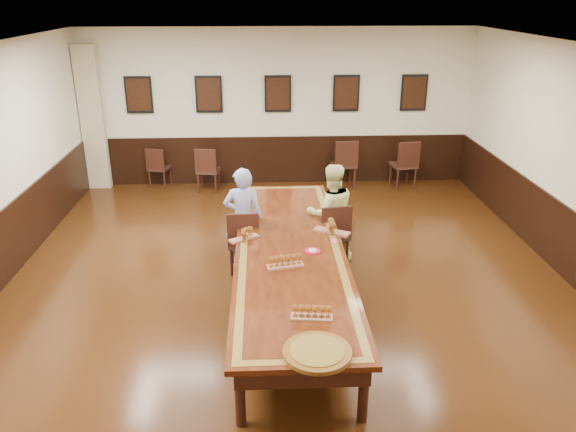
{
  "coord_description": "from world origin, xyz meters",
  "views": [
    {
      "loc": [
        -0.33,
        -6.56,
        3.84
      ],
      "look_at": [
        0.0,
        0.5,
        1.0
      ],
      "focal_mm": 35.0,
      "sensor_mm": 36.0,
      "label": 1
    }
  ],
  "objects_px": {
    "spare_chair_d": "(404,163)",
    "person_man": "(243,219)",
    "chair_man": "(244,240)",
    "spare_chair_b": "(208,169)",
    "spare_chair_a": "(159,167)",
    "spare_chair_c": "(344,163)",
    "person_woman": "(331,213)",
    "conference_table": "(290,258)",
    "carved_platter": "(317,352)",
    "chair_woman": "(332,232)"
  },
  "relations": [
    {
      "from": "spare_chair_a",
      "to": "person_man",
      "type": "height_order",
      "value": "person_man"
    },
    {
      "from": "person_man",
      "to": "conference_table",
      "type": "bearing_deg",
      "value": 121.09
    },
    {
      "from": "chair_man",
      "to": "spare_chair_a",
      "type": "xyz_separation_m",
      "value": [
        -1.87,
        3.93,
        -0.06
      ]
    },
    {
      "from": "spare_chair_c",
      "to": "person_woman",
      "type": "distance_m",
      "value": 3.51
    },
    {
      "from": "person_woman",
      "to": "chair_man",
      "type": "bearing_deg",
      "value": 3.61
    },
    {
      "from": "spare_chair_a",
      "to": "spare_chair_b",
      "type": "relative_size",
      "value": 0.92
    },
    {
      "from": "chair_man",
      "to": "spare_chair_b",
      "type": "relative_size",
      "value": 1.04
    },
    {
      "from": "chair_man",
      "to": "spare_chair_d",
      "type": "xyz_separation_m",
      "value": [
        3.23,
        3.65,
        0.02
      ]
    },
    {
      "from": "spare_chair_a",
      "to": "person_man",
      "type": "relative_size",
      "value": 0.55
    },
    {
      "from": "spare_chair_b",
      "to": "carved_platter",
      "type": "xyz_separation_m",
      "value": [
        1.59,
        -6.78,
        0.31
      ]
    },
    {
      "from": "spare_chair_a",
      "to": "carved_platter",
      "type": "distance_m",
      "value": 7.6
    },
    {
      "from": "spare_chair_a",
      "to": "carved_platter",
      "type": "relative_size",
      "value": 1.24
    },
    {
      "from": "chair_woman",
      "to": "spare_chair_c",
      "type": "height_order",
      "value": "spare_chair_c"
    },
    {
      "from": "spare_chair_a",
      "to": "person_man",
      "type": "distance_m",
      "value": 4.27
    },
    {
      "from": "chair_man",
      "to": "spare_chair_b",
      "type": "xyz_separation_m",
      "value": [
        -0.82,
        3.6,
        -0.02
      ]
    },
    {
      "from": "conference_table",
      "to": "spare_chair_d",
      "type": "bearing_deg",
      "value": 60.23
    },
    {
      "from": "chair_man",
      "to": "carved_platter",
      "type": "bearing_deg",
      "value": 102.51
    },
    {
      "from": "conference_table",
      "to": "spare_chair_a",
      "type": "bearing_deg",
      "value": 117.34
    },
    {
      "from": "carved_platter",
      "to": "conference_table",
      "type": "bearing_deg",
      "value": 93.42
    },
    {
      "from": "conference_table",
      "to": "carved_platter",
      "type": "xyz_separation_m",
      "value": [
        0.14,
        -2.29,
        0.16
      ]
    },
    {
      "from": "spare_chair_d",
      "to": "carved_platter",
      "type": "xyz_separation_m",
      "value": [
        -2.46,
        -6.84,
        0.27
      ]
    },
    {
      "from": "spare_chair_c",
      "to": "spare_chair_d",
      "type": "height_order",
      "value": "spare_chair_c"
    },
    {
      "from": "chair_man",
      "to": "spare_chair_a",
      "type": "bearing_deg",
      "value": -65.49
    },
    {
      "from": "carved_platter",
      "to": "chair_woman",
      "type": "bearing_deg",
      "value": 80.67
    },
    {
      "from": "carved_platter",
      "to": "spare_chair_b",
      "type": "bearing_deg",
      "value": 103.16
    },
    {
      "from": "person_man",
      "to": "person_woman",
      "type": "bearing_deg",
      "value": -172.73
    },
    {
      "from": "chair_woman",
      "to": "spare_chair_b",
      "type": "distance_m",
      "value": 4.02
    },
    {
      "from": "person_woman",
      "to": "carved_platter",
      "type": "relative_size",
      "value": 2.21
    },
    {
      "from": "spare_chair_d",
      "to": "person_man",
      "type": "relative_size",
      "value": 0.66
    },
    {
      "from": "person_man",
      "to": "carved_platter",
      "type": "xyz_separation_m",
      "value": [
        0.76,
        -3.29,
        0.01
      ]
    },
    {
      "from": "spare_chair_c",
      "to": "carved_platter",
      "type": "height_order",
      "value": "spare_chair_c"
    },
    {
      "from": "spare_chair_b",
      "to": "conference_table",
      "type": "height_order",
      "value": "spare_chair_b"
    },
    {
      "from": "spare_chair_b",
      "to": "spare_chair_a",
      "type": "bearing_deg",
      "value": -10.31
    },
    {
      "from": "spare_chair_c",
      "to": "person_man",
      "type": "bearing_deg",
      "value": 55.22
    },
    {
      "from": "conference_table",
      "to": "person_man",
      "type": "bearing_deg",
      "value": 122.03
    },
    {
      "from": "spare_chair_a",
      "to": "spare_chair_c",
      "type": "distance_m",
      "value": 3.86
    },
    {
      "from": "person_man",
      "to": "conference_table",
      "type": "height_order",
      "value": "person_man"
    },
    {
      "from": "spare_chair_d",
      "to": "spare_chair_b",
      "type": "bearing_deg",
      "value": -8.93
    },
    {
      "from": "spare_chair_c",
      "to": "conference_table",
      "type": "distance_m",
      "value": 4.82
    },
    {
      "from": "spare_chair_c",
      "to": "chair_man",
      "type": "bearing_deg",
      "value": 55.91
    },
    {
      "from": "carved_platter",
      "to": "chair_man",
      "type": "bearing_deg",
      "value": 103.46
    },
    {
      "from": "spare_chair_b",
      "to": "spare_chair_c",
      "type": "xyz_separation_m",
      "value": [
        2.81,
        0.13,
        0.05
      ]
    },
    {
      "from": "spare_chair_c",
      "to": "carved_platter",
      "type": "bearing_deg",
      "value": 73.92
    },
    {
      "from": "person_man",
      "to": "carved_platter",
      "type": "height_order",
      "value": "person_man"
    },
    {
      "from": "conference_table",
      "to": "carved_platter",
      "type": "relative_size",
      "value": 7.28
    },
    {
      "from": "chair_man",
      "to": "person_woman",
      "type": "relative_size",
      "value": 0.64
    },
    {
      "from": "spare_chair_c",
      "to": "person_woman",
      "type": "bearing_deg",
      "value": 72.71
    },
    {
      "from": "spare_chair_a",
      "to": "spare_chair_b",
      "type": "bearing_deg",
      "value": 176.99
    },
    {
      "from": "chair_woman",
      "to": "spare_chair_d",
      "type": "distance_m",
      "value": 3.95
    },
    {
      "from": "spare_chair_b",
      "to": "spare_chair_d",
      "type": "relative_size",
      "value": 0.91
    }
  ]
}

